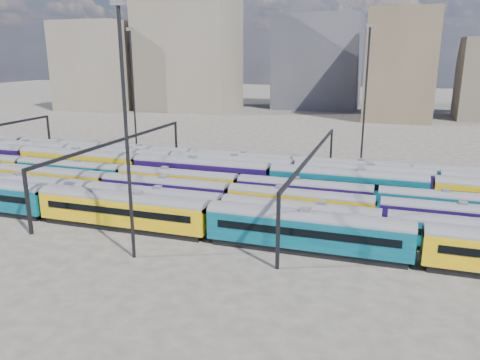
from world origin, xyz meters
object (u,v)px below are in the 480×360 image
(rake_0, at_px, (209,216))
(mast_2, at_px, (126,125))
(rake_1, at_px, (299,214))
(rake_2, at_px, (229,194))

(rake_0, xyz_separation_m, mast_2, (-5.80, -7.00, 11.07))
(rake_1, distance_m, rake_2, 11.61)
(rake_1, height_order, mast_2, mast_2)
(rake_0, relative_size, rake_1, 1.00)
(rake_0, bearing_deg, rake_1, 28.06)
(rake_1, relative_size, mast_2, 5.26)
(rake_0, height_order, rake_2, rake_0)
(rake_0, xyz_separation_m, rake_2, (-1.10, 10.00, -0.43))
(rake_0, height_order, mast_2, mast_2)
(mast_2, bearing_deg, rake_0, 50.38)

